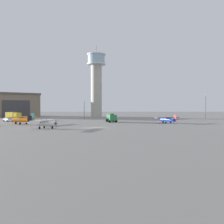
# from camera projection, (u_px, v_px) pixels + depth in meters

# --- Properties ---
(ground_plane) EXTENTS (400.00, 400.00, 0.00)m
(ground_plane) POSITION_uv_depth(u_px,v_px,m) (95.00, 128.00, 59.08)
(ground_plane) COLOR gray
(control_tower) EXTENTS (8.72, 8.72, 33.83)m
(control_tower) POSITION_uv_depth(u_px,v_px,m) (96.00, 80.00, 116.99)
(control_tower) COLOR #B2AD9E
(control_tower) RESTS_ON ground_plane
(hangar) EXTENTS (32.10, 31.41, 11.93)m
(hangar) POSITION_uv_depth(u_px,v_px,m) (11.00, 105.00, 127.94)
(hangar) COLOR #7A6B56
(hangar) RESTS_ON ground_plane
(airplane_white) EXTENTS (7.71, 9.88, 2.91)m
(airplane_white) POSITION_uv_depth(u_px,v_px,m) (42.00, 123.00, 56.65)
(airplane_white) COLOR white
(airplane_white) RESTS_ON ground_plane
(airplane_blue) EXTENTS (8.43, 6.78, 2.66)m
(airplane_blue) POSITION_uv_depth(u_px,v_px,m) (168.00, 119.00, 75.42)
(airplane_blue) COLOR #2847A8
(airplane_blue) RESTS_ON ground_plane
(airplane_orange) EXTENTS (8.41, 10.55, 3.24)m
(airplane_orange) POSITION_uv_depth(u_px,v_px,m) (23.00, 119.00, 70.62)
(airplane_orange) COLOR orange
(airplane_orange) RESTS_ON ground_plane
(truck_fuel_tanker_green) EXTENTS (3.82, 6.61, 2.85)m
(truck_fuel_tanker_green) POSITION_uv_depth(u_px,v_px,m) (111.00, 117.00, 81.07)
(truck_fuel_tanker_green) COLOR #38383D
(truck_fuel_tanker_green) RESTS_ON ground_plane
(truck_box_yellow) EXTENTS (6.25, 4.81, 2.99)m
(truck_box_yellow) POSITION_uv_depth(u_px,v_px,m) (13.00, 116.00, 93.71)
(truck_box_yellow) COLOR #38383D
(truck_box_yellow) RESTS_ON ground_plane
(car_white) EXTENTS (4.25, 4.26, 1.37)m
(car_white) POSITION_uv_depth(u_px,v_px,m) (8.00, 119.00, 84.93)
(car_white) COLOR white
(car_white) RESTS_ON ground_plane
(light_post_west) EXTENTS (0.44, 0.44, 7.53)m
(light_post_west) POSITION_uv_depth(u_px,v_px,m) (84.00, 108.00, 102.42)
(light_post_west) COLOR #38383D
(light_post_west) RESTS_ON ground_plane
(light_post_east) EXTENTS (0.44, 0.44, 10.34)m
(light_post_east) POSITION_uv_depth(u_px,v_px,m) (206.00, 104.00, 106.45)
(light_post_east) COLOR #38383D
(light_post_east) RESTS_ON ground_plane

